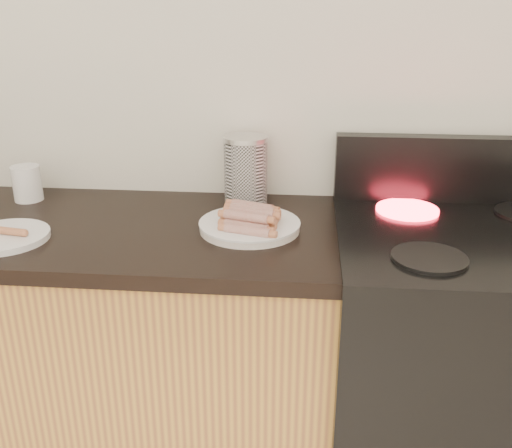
# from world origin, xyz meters

# --- Properties ---
(wall_back) EXTENTS (4.00, 0.04, 2.60)m
(wall_back) POSITION_xyz_m (0.00, 2.00, 1.30)
(wall_back) COLOR silver
(wall_back) RESTS_ON ground
(stove) EXTENTS (0.76, 0.65, 0.91)m
(stove) POSITION_xyz_m (0.78, 1.68, 0.46)
(stove) COLOR black
(stove) RESTS_ON floor
(stove_panel) EXTENTS (0.76, 0.06, 0.20)m
(stove_panel) POSITION_xyz_m (0.78, 1.96, 1.01)
(stove_panel) COLOR black
(stove_panel) RESTS_ON stove
(burner_near_left) EXTENTS (0.18, 0.18, 0.01)m
(burner_near_left) POSITION_xyz_m (0.61, 1.51, 0.92)
(burner_near_left) COLOR black
(burner_near_left) RESTS_ON stove
(burner_far_left) EXTENTS (0.18, 0.18, 0.01)m
(burner_far_left) POSITION_xyz_m (0.61, 1.84, 0.92)
(burner_far_left) COLOR #FF1E2D
(burner_far_left) RESTS_ON stove
(main_plate) EXTENTS (0.32, 0.32, 0.02)m
(main_plate) POSITION_xyz_m (0.16, 1.68, 0.91)
(main_plate) COLOR white
(main_plate) RESTS_ON counter_slab
(side_plate) EXTENTS (0.24, 0.24, 0.02)m
(side_plate) POSITION_xyz_m (-0.47, 1.55, 0.91)
(side_plate) COLOR white
(side_plate) RESTS_ON counter_slab
(hotdog_pile) EXTENTS (0.12, 0.23, 0.05)m
(hotdog_pile) POSITION_xyz_m (0.16, 1.68, 0.94)
(hotdog_pile) COLOR maroon
(hotdog_pile) RESTS_ON main_plate
(plain_sausages) EXTENTS (0.13, 0.04, 0.02)m
(plain_sausages) POSITION_xyz_m (-0.47, 1.55, 0.93)
(plain_sausages) COLOR #B85432
(plain_sausages) RESTS_ON side_plate
(canister) EXTENTS (0.14, 0.14, 0.21)m
(canister) POSITION_xyz_m (0.13, 1.91, 1.01)
(canister) COLOR silver
(canister) RESTS_ON counter_slab
(mug) EXTENTS (0.09, 0.09, 0.11)m
(mug) POSITION_xyz_m (-0.56, 1.87, 0.95)
(mug) COLOR white
(mug) RESTS_ON counter_slab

